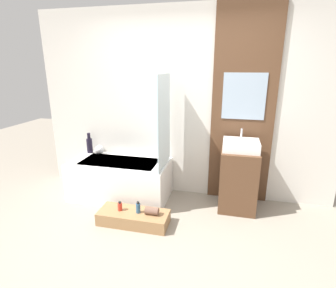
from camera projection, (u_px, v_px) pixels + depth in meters
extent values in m
plane|color=gray|center=(151.00, 261.00, 2.56)|extent=(12.00, 12.00, 0.00)
cube|color=silver|center=(182.00, 106.00, 3.66)|extent=(4.20, 0.06, 2.60)
cube|color=brown|center=(243.00, 108.00, 3.43)|extent=(0.81, 0.03, 2.60)
cube|color=#9EB2C6|center=(244.00, 96.00, 3.36)|extent=(0.54, 0.01, 0.59)
cube|color=white|center=(120.00, 179.00, 3.76)|extent=(1.38, 0.71, 0.54)
cube|color=silver|center=(119.00, 162.00, 3.68)|extent=(1.08, 0.49, 0.01)
cube|color=silver|center=(164.00, 122.00, 3.33)|extent=(0.01, 0.61, 1.20)
cube|color=#997047|center=(134.00, 218.00, 3.16)|extent=(0.85, 0.33, 0.16)
cube|color=brown|center=(238.00, 179.00, 3.43)|extent=(0.47, 0.50, 0.81)
cube|color=white|center=(241.00, 145.00, 3.30)|extent=(0.44, 0.37, 0.13)
cylinder|color=silver|center=(241.00, 134.00, 3.36)|extent=(0.02, 0.02, 0.13)
cylinder|color=black|center=(90.00, 146.00, 4.02)|extent=(0.09, 0.09, 0.22)
cylinder|color=black|center=(89.00, 136.00, 3.97)|extent=(0.05, 0.05, 0.09)
sphere|color=white|center=(99.00, 150.00, 3.97)|extent=(0.14, 0.14, 0.14)
cylinder|color=red|center=(120.00, 207.00, 3.16)|extent=(0.05, 0.05, 0.09)
cylinder|color=black|center=(120.00, 202.00, 3.14)|extent=(0.03, 0.03, 0.02)
cylinder|color=#2D567A|center=(138.00, 208.00, 3.11)|extent=(0.05, 0.05, 0.12)
cylinder|color=black|center=(138.00, 203.00, 3.09)|extent=(0.03, 0.03, 0.03)
cylinder|color=brown|center=(152.00, 211.00, 3.07)|extent=(0.16, 0.09, 0.09)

